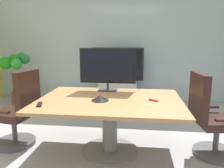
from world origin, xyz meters
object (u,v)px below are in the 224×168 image
(office_chair_right, at_px, (210,122))
(potted_plant, at_px, (16,72))
(office_chair_left, at_px, (19,115))
(conference_phone, at_px, (100,98))
(conference_table, at_px, (110,112))
(remote_control, at_px, (40,104))
(tv_monitor, at_px, (108,67))
(wall_display_unit, at_px, (118,85))

(office_chair_right, xyz_separation_m, potted_plant, (-3.74, 1.96, 0.30))
(office_chair_left, xyz_separation_m, conference_phone, (1.18, -0.12, 0.31))
(conference_table, bearing_deg, remote_control, -155.32)
(tv_monitor, relative_size, conference_phone, 3.82)
(tv_monitor, bearing_deg, wall_display_unit, 90.83)
(conference_phone, xyz_separation_m, remote_control, (-0.68, -0.28, -0.02))
(wall_display_unit, height_order, potted_plant, wall_display_unit)
(tv_monitor, height_order, potted_plant, tv_monitor)
(conference_table, xyz_separation_m, office_chair_left, (-1.29, 0.03, -0.10))
(conference_table, height_order, conference_phone, conference_phone)
(conference_phone, bearing_deg, tv_monitor, 87.93)
(potted_plant, relative_size, remote_control, 7.04)
(office_chair_left, xyz_separation_m, office_chair_right, (2.59, 0.03, 0.00))
(conference_table, height_order, wall_display_unit, wall_display_unit)
(office_chair_left, distance_m, office_chair_right, 2.59)
(office_chair_right, bearing_deg, conference_phone, 88.91)
(remote_control, bearing_deg, potted_plant, 106.70)
(conference_table, xyz_separation_m, tv_monitor, (-0.09, 0.49, 0.54))
(office_chair_right, bearing_deg, potted_plant, 55.44)
(office_chair_left, distance_m, wall_display_unit, 2.63)
(tv_monitor, bearing_deg, conference_phone, -92.07)
(office_chair_left, height_order, office_chair_right, same)
(office_chair_left, relative_size, remote_control, 6.41)
(conference_table, distance_m, conference_phone, 0.25)
(office_chair_left, bearing_deg, potted_plant, -141.43)
(conference_table, bearing_deg, office_chair_right, 2.64)
(wall_display_unit, xyz_separation_m, potted_plant, (-2.32, -0.36, 0.31))
(office_chair_right, relative_size, wall_display_unit, 0.83)
(office_chair_left, bearing_deg, conference_phone, 92.94)
(conference_phone, bearing_deg, office_chair_left, 174.39)
(tv_monitor, relative_size, remote_control, 4.94)
(office_chair_right, distance_m, tv_monitor, 1.58)
(tv_monitor, relative_size, potted_plant, 0.70)
(remote_control, bearing_deg, tv_monitor, 32.66)
(conference_table, distance_m, remote_control, 0.89)
(office_chair_left, bearing_deg, wall_display_unit, 161.99)
(tv_monitor, xyz_separation_m, potted_plant, (-2.35, 1.54, -0.34))
(office_chair_left, distance_m, tv_monitor, 1.44)
(office_chair_left, distance_m, conference_phone, 1.23)
(potted_plant, bearing_deg, conference_table, -39.65)
(office_chair_left, height_order, conference_phone, office_chair_left)
(office_chair_left, height_order, potted_plant, potted_plant)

